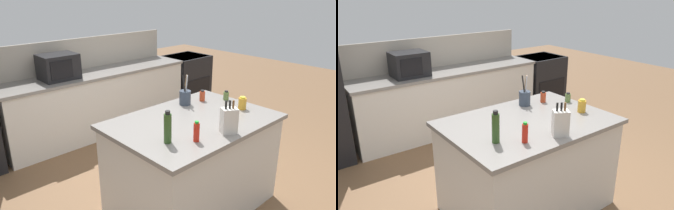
# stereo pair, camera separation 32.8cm
# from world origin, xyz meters

# --- Properties ---
(ground_plane) EXTENTS (14.00, 14.00, 0.00)m
(ground_plane) POSITION_xyz_m (0.00, 0.00, 0.00)
(ground_plane) COLOR brown
(back_counter_run) EXTENTS (2.88, 0.66, 0.94)m
(back_counter_run) POSITION_xyz_m (0.30, 2.20, 0.47)
(back_counter_run) COLOR beige
(back_counter_run) RESTS_ON ground_plane
(wall_backsplash) EXTENTS (2.84, 0.03, 0.46)m
(wall_backsplash) POSITION_xyz_m (0.30, 2.52, 1.17)
(wall_backsplash) COLOR #B2A899
(wall_backsplash) RESTS_ON back_counter_run
(kitchen_island) EXTENTS (1.56, 1.07, 0.94)m
(kitchen_island) POSITION_xyz_m (0.00, 0.00, 0.47)
(kitchen_island) COLOR beige
(kitchen_island) RESTS_ON ground_plane
(range_oven) EXTENTS (0.76, 0.65, 0.92)m
(range_oven) POSITION_xyz_m (2.16, 2.20, 0.47)
(range_oven) COLOR black
(range_oven) RESTS_ON ground_plane
(microwave) EXTENTS (0.48, 0.39, 0.34)m
(microwave) POSITION_xyz_m (-0.28, 2.20, 1.11)
(microwave) COLOR black
(microwave) RESTS_ON back_counter_run
(knife_block) EXTENTS (0.16, 0.15, 0.29)m
(knife_block) POSITION_xyz_m (-0.00, -0.40, 1.05)
(knife_block) COLOR beige
(knife_block) RESTS_ON kitchen_island
(utensil_crock) EXTENTS (0.12, 0.12, 0.32)m
(utensil_crock) POSITION_xyz_m (0.24, 0.34, 1.02)
(utensil_crock) COLOR #333D4C
(utensil_crock) RESTS_ON kitchen_island
(hot_sauce_bottle) EXTENTS (0.05, 0.05, 0.17)m
(hot_sauce_bottle) POSITION_xyz_m (-0.32, -0.33, 1.02)
(hot_sauce_bottle) COLOR red
(hot_sauce_bottle) RESTS_ON kitchen_island
(honey_jar) EXTENTS (0.08, 0.08, 0.13)m
(honey_jar) POSITION_xyz_m (0.56, -0.15, 1.00)
(honey_jar) COLOR gold
(honey_jar) RESTS_ON kitchen_island
(olive_oil_bottle) EXTENTS (0.06, 0.06, 0.27)m
(olive_oil_bottle) POSITION_xyz_m (-0.50, -0.19, 1.07)
(olive_oil_bottle) COLOR #2D4C1E
(olive_oil_bottle) RESTS_ON kitchen_island
(spice_jar_oregano) EXTENTS (0.06, 0.06, 0.10)m
(spice_jar_oregano) POSITION_xyz_m (0.67, 0.14, 0.99)
(spice_jar_oregano) COLOR #567038
(spice_jar_oregano) RESTS_ON kitchen_island
(spice_jar_paprika) EXTENTS (0.06, 0.06, 0.12)m
(spice_jar_paprika) POSITION_xyz_m (0.46, 0.30, 1.00)
(spice_jar_paprika) COLOR #B73D1E
(spice_jar_paprika) RESTS_ON kitchen_island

